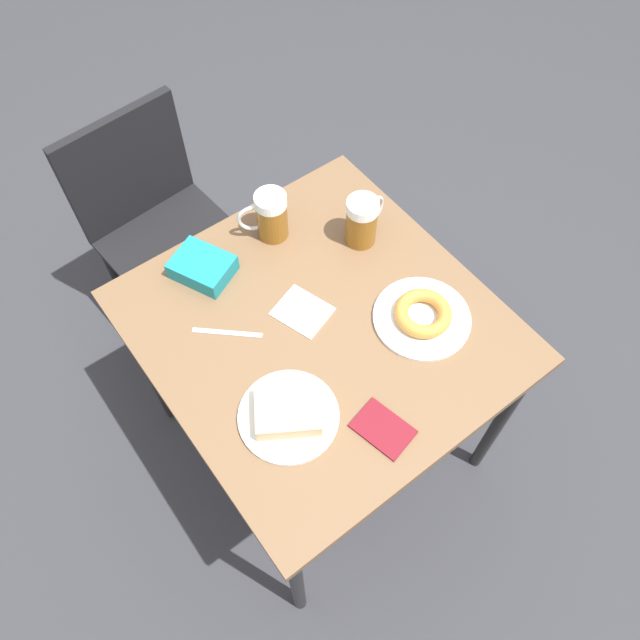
% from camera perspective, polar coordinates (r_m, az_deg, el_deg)
% --- Properties ---
extents(ground_plane, '(8.00, 8.00, 0.00)m').
position_cam_1_polar(ground_plane, '(2.16, 0.00, -10.58)').
color(ground_plane, '#333338').
extents(table, '(0.80, 0.84, 0.73)m').
position_cam_1_polar(table, '(1.56, 0.00, -1.76)').
color(table, brown).
rests_on(table, ground_plane).
extents(chair, '(0.43, 0.43, 0.83)m').
position_cam_1_polar(chair, '(2.08, -14.99, 9.34)').
color(chair, black).
rests_on(chair, ground_plane).
extents(plate_with_cake, '(0.22, 0.22, 0.05)m').
position_cam_1_polar(plate_with_cake, '(1.38, -2.92, -8.54)').
color(plate_with_cake, white).
rests_on(plate_with_cake, table).
extents(plate_with_donut, '(0.24, 0.24, 0.04)m').
position_cam_1_polar(plate_with_donut, '(1.52, 9.35, 0.41)').
color(plate_with_donut, white).
rests_on(plate_with_donut, table).
extents(beer_mug_left, '(0.12, 0.09, 0.14)m').
position_cam_1_polar(beer_mug_left, '(1.62, -4.55, 9.49)').
color(beer_mug_left, '#8C5619').
rests_on(beer_mug_left, table).
extents(beer_mug_center, '(0.13, 0.08, 0.14)m').
position_cam_1_polar(beer_mug_center, '(1.61, 3.89, 9.07)').
color(beer_mug_center, '#8C5619').
rests_on(beer_mug_center, table).
extents(napkin_folded, '(0.14, 0.15, 0.00)m').
position_cam_1_polar(napkin_folded, '(1.52, -1.63, 0.78)').
color(napkin_folded, white).
rests_on(napkin_folded, table).
extents(fork, '(0.13, 0.12, 0.00)m').
position_cam_1_polar(fork, '(1.50, -8.48, -1.17)').
color(fork, silver).
rests_on(fork, table).
extents(passport_near_edge, '(0.11, 0.14, 0.01)m').
position_cam_1_polar(passport_near_edge, '(1.38, 5.78, -9.86)').
color(passport_near_edge, maroon).
rests_on(passport_near_edge, table).
extents(blue_pouch, '(0.16, 0.18, 0.05)m').
position_cam_1_polar(blue_pouch, '(1.60, -10.69, 4.79)').
color(blue_pouch, teal).
rests_on(blue_pouch, table).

